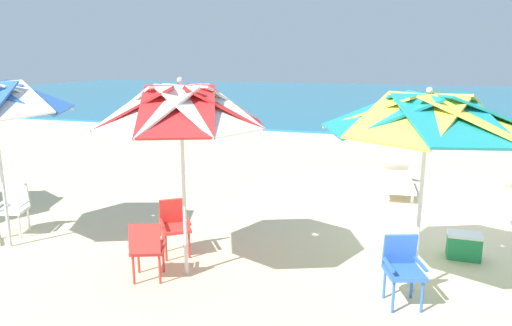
# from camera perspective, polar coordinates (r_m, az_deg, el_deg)

# --- Properties ---
(ground_plane) EXTENTS (80.00, 80.00, 0.00)m
(ground_plane) POSITION_cam_1_polar(r_m,az_deg,el_deg) (9.21, 21.94, -7.32)
(ground_plane) COLOR beige
(sea) EXTENTS (80.00, 36.00, 0.10)m
(sea) POSITION_cam_1_polar(r_m,az_deg,el_deg) (36.68, 19.41, 7.41)
(sea) COLOR teal
(sea) RESTS_ON ground
(surf_foam) EXTENTS (80.00, 0.70, 0.01)m
(surf_foam) POSITION_cam_1_polar(r_m,az_deg,el_deg) (18.52, 20.23, 2.61)
(surf_foam) COLOR white
(surf_foam) RESTS_ON ground
(beach_umbrella_0) EXTENTS (2.60, 2.60, 2.67)m
(beach_umbrella_0) POSITION_cam_1_polar(r_m,az_deg,el_deg) (6.07, 20.27, 5.56)
(beach_umbrella_0) COLOR silver
(beach_umbrella_0) RESTS_ON ground
(plastic_chair_0) EXTENTS (0.56, 0.59, 0.87)m
(plastic_chair_0) POSITION_cam_1_polar(r_m,az_deg,el_deg) (6.18, 17.50, -11.91)
(plastic_chair_0) COLOR blue
(plastic_chair_0) RESTS_ON ground
(beach_umbrella_1) EXTENTS (2.33, 2.33, 2.77)m
(beach_umbrella_1) POSITION_cam_1_polar(r_m,az_deg,el_deg) (6.24, -9.18, 6.68)
(beach_umbrella_1) COLOR silver
(beach_umbrella_1) RESTS_ON ground
(plastic_chair_1) EXTENTS (0.57, 0.59, 0.87)m
(plastic_chair_1) POSITION_cam_1_polar(r_m,az_deg,el_deg) (6.63, -13.21, -9.95)
(plastic_chair_1) COLOR red
(plastic_chair_1) RESTS_ON ground
(plastic_chair_2) EXTENTS (0.62, 0.63, 0.87)m
(plastic_chair_2) POSITION_cam_1_polar(r_m,az_deg,el_deg) (7.41, -9.96, -7.31)
(plastic_chair_2) COLOR red
(plastic_chair_2) RESTS_ON ground
(plastic_chair_4) EXTENTS (0.57, 0.59, 0.87)m
(plastic_chair_4) POSITION_cam_1_polar(r_m,az_deg,el_deg) (9.17, -27.53, -4.68)
(plastic_chair_4) COLOR white
(plastic_chair_4) RESTS_ON ground
(sun_lounger_1) EXTENTS (0.81, 2.19, 0.62)m
(sun_lounger_1) POSITION_cam_1_polar(r_m,az_deg,el_deg) (11.18, 16.96, -1.96)
(sun_lounger_1) COLOR white
(sun_lounger_1) RESTS_ON ground
(cooler_box) EXTENTS (0.50, 0.34, 0.40)m
(cooler_box) POSITION_cam_1_polar(r_m,az_deg,el_deg) (7.92, 24.11, -9.22)
(cooler_box) COLOR #238C4C
(cooler_box) RESTS_ON ground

